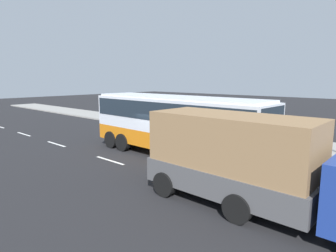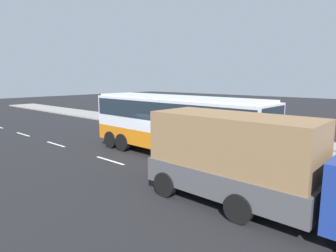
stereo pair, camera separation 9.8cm
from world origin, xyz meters
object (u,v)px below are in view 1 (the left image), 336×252
object	(u,v)px
pedestrian_near_curb	(255,125)
cargo_truck	(254,162)
pedestrian_at_crossing	(239,122)
coach_bus	(175,120)

from	to	relation	value
pedestrian_near_curb	cargo_truck	bearing A→B (deg)	92.27
cargo_truck	pedestrian_at_crossing	bearing A→B (deg)	120.92
pedestrian_near_curb	pedestrian_at_crossing	distance (m)	1.23
coach_bus	cargo_truck	world-z (taller)	coach_bus
cargo_truck	pedestrian_at_crossing	size ratio (longest dim) A/B	4.74
cargo_truck	pedestrian_at_crossing	xyz separation A→B (m)	(-6.41, 10.91, -0.53)
coach_bus	cargo_truck	size ratio (longest dim) A/B	1.35
coach_bus	pedestrian_near_curb	size ratio (longest dim) A/B	7.12
cargo_truck	pedestrian_at_crossing	distance (m)	12.66
coach_bus	cargo_truck	xyz separation A→B (m)	(6.47, -3.48, -0.45)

